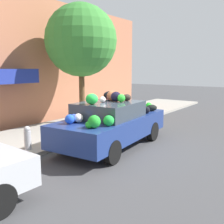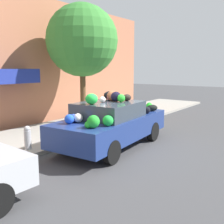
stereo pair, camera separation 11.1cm
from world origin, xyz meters
name	(u,v)px [view 1 (the left image)]	position (x,y,z in m)	size (l,w,h in m)	color
ground_plane	(112,146)	(0.00, 0.00, 0.00)	(60.00, 60.00, 0.00)	#424244
sidewalk_curb	(54,133)	(0.00, 2.70, 0.06)	(24.00, 3.20, 0.12)	#9E998E
building_facade	(14,61)	(-0.05, 4.92, 2.76)	(18.00, 1.20, 5.57)	#B26B4C
street_tree	(81,41)	(1.86, 2.94, 3.62)	(3.03, 3.03, 5.02)	brown
fire_hydrant	(28,138)	(-2.01, 1.59, 0.47)	(0.20, 0.20, 0.70)	#B2B2B7
art_car	(111,123)	(-0.04, -0.01, 0.79)	(4.43, 2.14, 1.77)	navy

